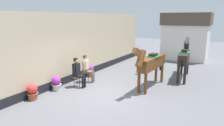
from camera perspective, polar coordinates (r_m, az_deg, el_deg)
The scene contains 11 objects.
ground_plane at distance 11.29m, azimuth 6.36°, elevation -3.68°, with size 40.00×40.00×0.00m, color slate.
pub_facade_wall at distance 10.99m, azimuth -8.97°, elevation 4.01°, with size 0.34×14.00×3.40m.
distant_cottage at distance 16.64m, azimuth 20.03°, elevation 7.23°, with size 3.40×2.60×3.50m.
seated_visitor_near at distance 9.46m, azimuth -9.65°, elevation -2.14°, with size 0.61×0.49×1.39m.
seated_visitor_far at distance 10.12m, azimuth -7.09°, elevation -1.07°, with size 0.61×0.48×1.39m.
saddled_horse_near at distance 9.27m, azimuth 10.87°, elevation -0.06°, with size 0.58×3.00×2.06m.
saddled_horse_far at distance 11.28m, azimuth 19.68°, elevation 1.69°, with size 0.68×2.99×2.06m.
flower_planter_nearest at distance 8.59m, azimuth -21.48°, elevation -7.49°, with size 0.43×0.43×0.64m.
flower_planter_inner_near at distance 9.35m, azimuth -15.38°, elevation -5.42°, with size 0.43×0.43×0.64m.
flower_planter_farthest at distance 11.16m, azimuth -6.14°, elevation -2.09°, with size 0.43×0.43×0.64m.
spare_stool_white at distance 11.62m, azimuth 8.00°, elevation -1.20°, with size 0.32×0.32×0.46m.
Camera 1 is at (4.30, -6.94, 3.17)m, focal length 32.51 mm.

